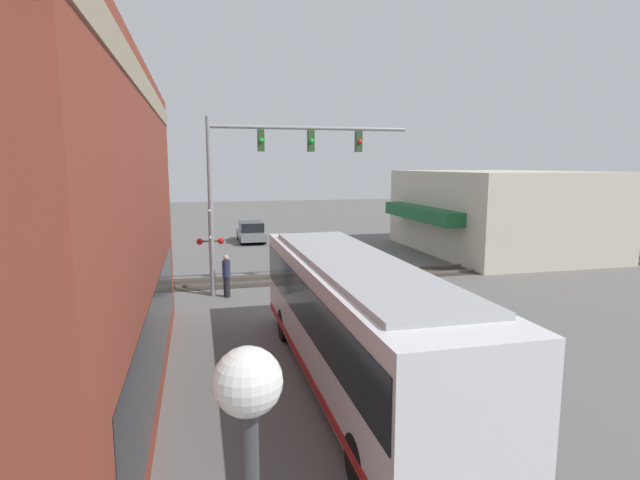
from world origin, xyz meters
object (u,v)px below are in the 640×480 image
(crossing_signal, at_px, (210,241))
(pedestrian_at_crossing, at_px, (226,275))
(city_bus, at_px, (353,316))
(parked_car_silver, at_px, (306,247))
(parked_car_grey, at_px, (251,232))

(crossing_signal, bearing_deg, pedestrian_at_crossing, -145.13)
(city_bus, xyz_separation_m, pedestrian_at_crossing, (9.41, 2.63, -0.87))
(crossing_signal, bearing_deg, city_bus, -162.55)
(crossing_signal, xyz_separation_m, parked_car_silver, (7.27, -5.83, -1.64))
(city_bus, height_order, parked_car_silver, city_bus)
(city_bus, distance_m, crossing_signal, 10.77)
(crossing_signal, distance_m, parked_car_silver, 9.46)
(crossing_signal, relative_size, parked_car_silver, 0.83)
(parked_car_grey, bearing_deg, city_bus, 180.00)
(city_bus, height_order, crossing_signal, crossing_signal)
(crossing_signal, xyz_separation_m, parked_car_grey, (14.36, -3.23, -1.61))
(city_bus, relative_size, pedestrian_at_crossing, 6.42)
(parked_car_silver, xyz_separation_m, pedestrian_at_crossing, (-8.13, 5.23, 0.28))
(city_bus, distance_m, parked_car_silver, 17.76)
(parked_car_silver, bearing_deg, crossing_signal, 141.27)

